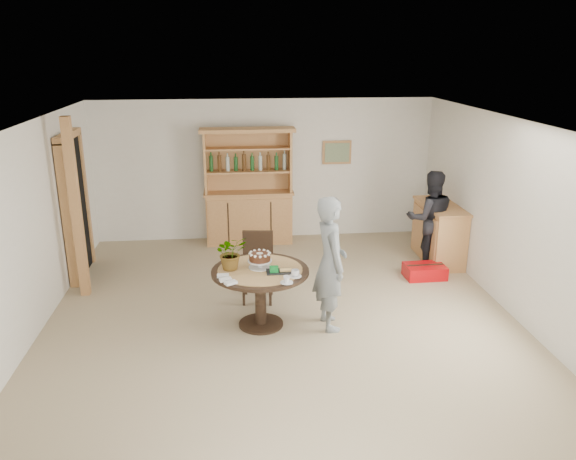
# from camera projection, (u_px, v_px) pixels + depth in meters

# --- Properties ---
(ground) EXTENTS (7.00, 7.00, 0.00)m
(ground) POSITION_uv_depth(u_px,v_px,m) (283.00, 324.00, 7.10)
(ground) COLOR tan
(ground) RESTS_ON ground
(room_shell) EXTENTS (6.04, 7.04, 2.52)m
(room_shell) POSITION_uv_depth(u_px,v_px,m) (283.00, 191.00, 6.57)
(room_shell) COLOR white
(room_shell) RESTS_ON ground
(doorway) EXTENTS (0.13, 1.10, 2.18)m
(doorway) POSITION_uv_depth(u_px,v_px,m) (75.00, 205.00, 8.37)
(doorway) COLOR black
(doorway) RESTS_ON ground
(pine_post) EXTENTS (0.12, 0.12, 2.50)m
(pine_post) POSITION_uv_depth(u_px,v_px,m) (76.00, 210.00, 7.59)
(pine_post) COLOR tan
(pine_post) RESTS_ON ground
(hutch) EXTENTS (1.62, 0.54, 2.04)m
(hutch) POSITION_uv_depth(u_px,v_px,m) (249.00, 205.00, 9.93)
(hutch) COLOR tan
(hutch) RESTS_ON ground
(sideboard) EXTENTS (0.54, 1.26, 0.94)m
(sideboard) POSITION_uv_depth(u_px,v_px,m) (439.00, 233.00, 9.12)
(sideboard) COLOR tan
(sideboard) RESTS_ON ground
(dining_table) EXTENTS (1.20, 1.20, 0.76)m
(dining_table) POSITION_uv_depth(u_px,v_px,m) (260.00, 281.00, 6.90)
(dining_table) COLOR black
(dining_table) RESTS_ON ground
(dining_chair) EXTENTS (0.46, 0.46, 0.95)m
(dining_chair) POSITION_uv_depth(u_px,v_px,m) (258.00, 262.00, 7.71)
(dining_chair) COLOR black
(dining_chair) RESTS_ON ground
(birthday_cake) EXTENTS (0.30, 0.30, 0.20)m
(birthday_cake) POSITION_uv_depth(u_px,v_px,m) (260.00, 258.00, 6.86)
(birthday_cake) COLOR white
(birthday_cake) RESTS_ON dining_table
(flower_vase) EXTENTS (0.47, 0.44, 0.42)m
(flower_vase) POSITION_uv_depth(u_px,v_px,m) (231.00, 253.00, 6.80)
(flower_vase) COLOR #3F7233
(flower_vase) RESTS_ON dining_table
(gift_tray) EXTENTS (0.30, 0.20, 0.08)m
(gift_tray) POSITION_uv_depth(u_px,v_px,m) (278.00, 270.00, 6.75)
(gift_tray) COLOR black
(gift_tray) RESTS_ON dining_table
(coffee_cup_a) EXTENTS (0.15, 0.15, 0.09)m
(coffee_cup_a) POSITION_uv_depth(u_px,v_px,m) (295.00, 274.00, 6.62)
(coffee_cup_a) COLOR silver
(coffee_cup_a) RESTS_ON dining_table
(coffee_cup_b) EXTENTS (0.15, 0.15, 0.08)m
(coffee_cup_b) POSITION_uv_depth(u_px,v_px,m) (287.00, 280.00, 6.44)
(coffee_cup_b) COLOR silver
(coffee_cup_b) RESTS_ON dining_table
(napkins) EXTENTS (0.24, 0.33, 0.03)m
(napkins) POSITION_uv_depth(u_px,v_px,m) (226.00, 279.00, 6.51)
(napkins) COLOR white
(napkins) RESTS_ON dining_table
(teen_boy) EXTENTS (0.47, 0.65, 1.68)m
(teen_boy) POSITION_uv_depth(u_px,v_px,m) (330.00, 263.00, 6.82)
(teen_boy) COLOR slate
(teen_boy) RESTS_ON ground
(adult_person) EXTENTS (0.79, 0.64, 1.54)m
(adult_person) POSITION_uv_depth(u_px,v_px,m) (430.00, 219.00, 8.82)
(adult_person) COLOR black
(adult_person) RESTS_ON ground
(red_suitcase) EXTENTS (0.61, 0.42, 0.21)m
(red_suitcase) POSITION_uv_depth(u_px,v_px,m) (425.00, 271.00, 8.52)
(red_suitcase) COLOR red
(red_suitcase) RESTS_ON ground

